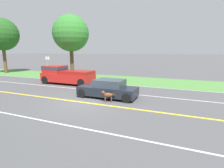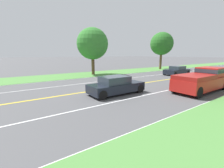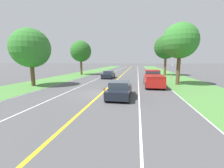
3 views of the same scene
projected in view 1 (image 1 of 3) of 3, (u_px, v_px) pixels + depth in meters
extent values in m
plane|color=#4C4C4F|center=(83.00, 102.00, 11.87)|extent=(400.00, 400.00, 0.00)
cube|color=yellow|center=(83.00, 102.00, 11.87)|extent=(0.18, 160.00, 0.01)
cube|color=white|center=(119.00, 85.00, 18.21)|extent=(0.14, 160.00, 0.01)
cube|color=white|center=(105.00, 92.00, 15.04)|extent=(0.10, 160.00, 0.01)
cube|color=white|center=(46.00, 121.00, 8.70)|extent=(0.10, 160.00, 0.01)
cube|color=#4C843D|center=(128.00, 80.00, 20.92)|extent=(6.00, 160.00, 0.03)
cube|color=black|center=(108.00, 91.00, 13.09)|extent=(1.81, 4.38, 0.64)
cube|color=#2D3842|center=(110.00, 83.00, 12.91)|extent=(1.55, 2.10, 0.55)
cylinder|color=black|center=(93.00, 89.00, 14.53)|extent=(0.22, 0.67, 0.67)
cylinder|color=black|center=(133.00, 93.00, 13.19)|extent=(0.22, 0.67, 0.67)
cylinder|color=black|center=(82.00, 93.00, 13.06)|extent=(0.22, 0.67, 0.67)
cylinder|color=black|center=(127.00, 98.00, 11.71)|extent=(0.22, 0.67, 0.67)
ellipsoid|color=brown|center=(108.00, 95.00, 11.82)|extent=(0.38, 0.62, 0.28)
cylinder|color=brown|center=(105.00, 99.00, 11.95)|extent=(0.07, 0.07, 0.38)
cylinder|color=brown|center=(111.00, 99.00, 11.93)|extent=(0.07, 0.07, 0.38)
cylinder|color=brown|center=(105.00, 100.00, 11.82)|extent=(0.07, 0.07, 0.38)
cylinder|color=brown|center=(111.00, 100.00, 11.80)|extent=(0.07, 0.07, 0.38)
cylinder|color=brown|center=(105.00, 93.00, 11.81)|extent=(0.17, 0.19, 0.16)
sphere|color=brown|center=(103.00, 92.00, 11.80)|extent=(0.26, 0.26, 0.20)
ellipsoid|color=#331E14|center=(101.00, 93.00, 11.81)|extent=(0.12, 0.12, 0.08)
cone|color=#55301C|center=(103.00, 91.00, 11.84)|extent=(0.08, 0.08, 0.09)
cone|color=#55301C|center=(103.00, 91.00, 11.74)|extent=(0.08, 0.08, 0.09)
cylinder|color=brown|center=(114.00, 94.00, 11.79)|extent=(0.12, 0.22, 0.22)
cube|color=red|center=(68.00, 77.00, 18.47)|extent=(2.02, 5.66, 0.90)
cube|color=red|center=(55.00, 69.00, 18.94)|extent=(1.78, 2.14, 0.76)
cube|color=#2D3842|center=(55.00, 68.00, 18.92)|extent=(1.80, 2.16, 0.34)
cube|color=maroon|center=(77.00, 72.00, 17.90)|extent=(1.98, 3.22, 0.31)
cylinder|color=black|center=(57.00, 78.00, 20.22)|extent=(0.22, 0.82, 0.82)
cylinder|color=black|center=(91.00, 80.00, 18.49)|extent=(0.22, 0.82, 0.82)
cylinder|color=black|center=(45.00, 80.00, 18.55)|extent=(0.22, 0.82, 0.82)
cylinder|color=black|center=(81.00, 83.00, 16.82)|extent=(0.22, 0.82, 0.82)
cylinder|color=brown|center=(72.00, 62.00, 21.79)|extent=(0.46, 0.46, 4.14)
sphere|color=#337A2D|center=(71.00, 33.00, 21.14)|extent=(4.38, 4.38, 4.38)
cylinder|color=brown|center=(5.00, 59.00, 27.38)|extent=(0.48, 0.48, 4.37)
sphere|color=#23561E|center=(2.00, 34.00, 26.68)|extent=(4.89, 4.89, 4.89)
cylinder|color=gray|center=(48.00, 67.00, 23.50)|extent=(0.08, 0.08, 2.76)
cube|color=white|center=(47.00, 58.00, 23.34)|extent=(0.03, 0.64, 0.40)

